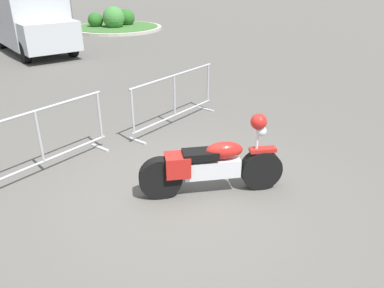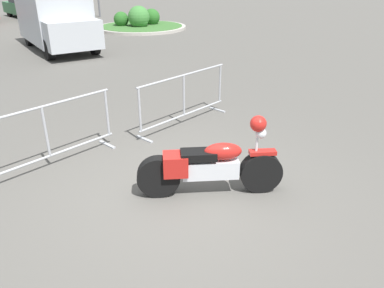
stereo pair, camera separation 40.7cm
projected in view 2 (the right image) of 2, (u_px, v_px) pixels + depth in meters
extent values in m
plane|color=#54514C|center=(182.00, 195.00, 5.46)|extent=(120.00, 120.00, 0.00)
cylinder|color=black|center=(261.00, 172.00, 5.44)|extent=(0.60, 0.50, 0.61)
cylinder|color=black|center=(159.00, 177.00, 5.33)|extent=(0.60, 0.50, 0.61)
cube|color=silver|center=(210.00, 169.00, 5.35)|extent=(0.79, 0.66, 0.27)
ellipsoid|color=#B21E19|center=(223.00, 151.00, 5.24)|extent=(0.58, 0.52, 0.25)
cube|color=black|center=(198.00, 155.00, 5.23)|extent=(0.56, 0.51, 0.12)
cube|color=#B21E19|center=(175.00, 164.00, 5.27)|extent=(0.46, 0.45, 0.31)
cube|color=#B21E19|center=(263.00, 152.00, 5.30)|extent=(0.39, 0.33, 0.06)
cylinder|color=silver|center=(257.00, 144.00, 5.24)|extent=(0.05, 0.05, 0.43)
sphere|color=silver|center=(261.00, 133.00, 5.17)|extent=(0.15, 0.15, 0.15)
sphere|color=#B21E19|center=(258.00, 124.00, 5.11)|extent=(0.23, 0.23, 0.23)
cylinder|color=#9EA0A5|center=(41.00, 107.00, 5.79)|extent=(2.45, 0.32, 0.04)
cylinder|color=#9EA0A5|center=(50.00, 156.00, 6.15)|extent=(2.45, 0.32, 0.04)
cylinder|color=#9EA0A5|center=(46.00, 132.00, 5.97)|extent=(0.05, 0.05, 0.85)
cylinder|color=#9EA0A5|center=(107.00, 113.00, 6.76)|extent=(0.05, 0.05, 0.85)
cube|color=#9EA0A5|center=(107.00, 145.00, 6.97)|extent=(0.11, 0.44, 0.03)
cylinder|color=#9EA0A5|center=(184.00, 75.00, 7.50)|extent=(2.45, 0.32, 0.04)
cylinder|color=#9EA0A5|center=(184.00, 115.00, 7.86)|extent=(2.45, 0.32, 0.04)
cylinder|color=#9EA0A5|center=(140.00, 110.00, 6.89)|extent=(0.05, 0.05, 0.85)
cylinder|color=#9EA0A5|center=(184.00, 96.00, 7.68)|extent=(0.05, 0.05, 0.85)
cylinder|color=#9EA0A5|center=(220.00, 84.00, 8.47)|extent=(0.05, 0.05, 0.85)
cube|color=#9EA0A5|center=(144.00, 139.00, 7.20)|extent=(0.11, 0.44, 0.03)
cube|color=#9EA0A5|center=(217.00, 110.00, 8.68)|extent=(0.11, 0.44, 0.03)
cube|color=#B2B7BC|center=(53.00, 15.00, 14.86)|extent=(2.54, 4.33, 2.00)
cube|color=#B2B7BC|center=(74.00, 35.00, 13.17)|extent=(2.00, 1.15, 1.00)
cylinder|color=black|center=(94.00, 45.00, 14.09)|extent=(0.34, 0.75, 0.72)
cylinder|color=black|center=(49.00, 50.00, 13.26)|extent=(0.34, 0.75, 0.72)
cylinder|color=black|center=(68.00, 33.00, 16.59)|extent=(0.34, 0.75, 0.72)
cylinder|color=black|center=(29.00, 37.00, 15.75)|extent=(0.34, 0.75, 0.72)
cube|color=#236B38|center=(27.00, 8.00, 24.50)|extent=(1.78, 4.18, 0.67)
cylinder|color=black|center=(9.00, 12.00, 25.07)|extent=(0.23, 0.62, 0.62)
cylinder|color=black|center=(31.00, 10.00, 25.93)|extent=(0.23, 0.62, 0.62)
cylinder|color=black|center=(24.00, 15.00, 23.30)|extent=(0.23, 0.62, 0.62)
cylinder|color=black|center=(46.00, 14.00, 24.16)|extent=(0.23, 0.62, 0.62)
cylinder|color=#ADA89E|center=(142.00, 27.00, 20.25)|extent=(4.79, 4.79, 0.14)
cylinder|color=#38662D|center=(141.00, 26.00, 20.21)|extent=(4.41, 4.41, 0.02)
sphere|color=#3D7A38|center=(139.00, 17.00, 19.83)|extent=(1.14, 1.14, 1.14)
sphere|color=#33702D|center=(142.00, 21.00, 19.81)|extent=(0.70, 0.70, 0.70)
sphere|color=#286023|center=(121.00, 19.00, 20.14)|extent=(0.79, 0.79, 0.79)
sphere|color=#286023|center=(152.00, 17.00, 20.69)|extent=(0.89, 0.89, 0.89)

